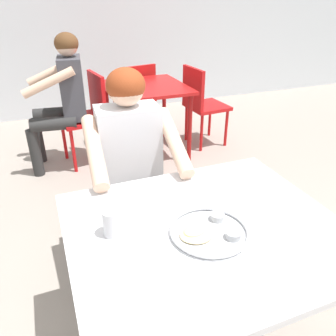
{
  "coord_description": "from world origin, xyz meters",
  "views": [
    {
      "loc": [
        -0.58,
        -0.84,
        1.54
      ],
      "look_at": [
        -0.12,
        0.32,
        0.87
      ],
      "focal_mm": 35.62,
      "sensor_mm": 36.0,
      "label": 1
    }
  ],
  "objects_px": {
    "thali_tray": "(209,231)",
    "chair_red_far": "(136,95)",
    "diner_foreground": "(133,161)",
    "drinking_cup": "(112,222)",
    "chair_foreground": "(127,178)",
    "patron_background": "(63,92)",
    "chair_red_right": "(201,101)",
    "table_foreground": "(206,241)",
    "chair_red_left": "(88,112)",
    "table_background_red": "(146,95)"
  },
  "relations": [
    {
      "from": "thali_tray",
      "to": "diner_foreground",
      "type": "distance_m",
      "value": 0.71
    },
    {
      "from": "chair_foreground",
      "to": "chair_red_far",
      "type": "relative_size",
      "value": 1.03
    },
    {
      "from": "thali_tray",
      "to": "chair_red_left",
      "type": "bearing_deg",
      "value": 92.38
    },
    {
      "from": "chair_red_left",
      "to": "patron_background",
      "type": "xyz_separation_m",
      "value": [
        -0.21,
        -0.02,
        0.22
      ]
    },
    {
      "from": "diner_foreground",
      "to": "chair_red_left",
      "type": "distance_m",
      "value": 1.6
    },
    {
      "from": "table_foreground",
      "to": "chair_foreground",
      "type": "height_order",
      "value": "chair_foreground"
    },
    {
      "from": "chair_red_far",
      "to": "table_foreground",
      "type": "bearing_deg",
      "value": -100.77
    },
    {
      "from": "diner_foreground",
      "to": "patron_background",
      "type": "bearing_deg",
      "value": 97.67
    },
    {
      "from": "table_foreground",
      "to": "chair_red_far",
      "type": "height_order",
      "value": "chair_red_far"
    },
    {
      "from": "table_background_red",
      "to": "patron_background",
      "type": "height_order",
      "value": "patron_background"
    },
    {
      "from": "drinking_cup",
      "to": "chair_red_right",
      "type": "bearing_deg",
      "value": 55.86
    },
    {
      "from": "diner_foreground",
      "to": "chair_red_right",
      "type": "height_order",
      "value": "diner_foreground"
    },
    {
      "from": "chair_foreground",
      "to": "diner_foreground",
      "type": "bearing_deg",
      "value": -93.09
    },
    {
      "from": "thali_tray",
      "to": "chair_red_far",
      "type": "xyz_separation_m",
      "value": [
        0.54,
        2.83,
        -0.26
      ]
    },
    {
      "from": "drinking_cup",
      "to": "chair_red_far",
      "type": "relative_size",
      "value": 0.13
    },
    {
      "from": "chair_foreground",
      "to": "diner_foreground",
      "type": "relative_size",
      "value": 0.71
    },
    {
      "from": "drinking_cup",
      "to": "thali_tray",
      "type": "bearing_deg",
      "value": -21.08
    },
    {
      "from": "chair_foreground",
      "to": "chair_red_left",
      "type": "relative_size",
      "value": 0.98
    },
    {
      "from": "diner_foreground",
      "to": "table_background_red",
      "type": "bearing_deg",
      "value": 69.61
    },
    {
      "from": "table_foreground",
      "to": "patron_background",
      "type": "height_order",
      "value": "patron_background"
    },
    {
      "from": "table_foreground",
      "to": "diner_foreground",
      "type": "height_order",
      "value": "diner_foreground"
    },
    {
      "from": "diner_foreground",
      "to": "thali_tray",
      "type": "bearing_deg",
      "value": -82.24
    },
    {
      "from": "table_foreground",
      "to": "thali_tray",
      "type": "relative_size",
      "value": 3.51
    },
    {
      "from": "diner_foreground",
      "to": "chair_red_right",
      "type": "bearing_deg",
      "value": 52.39
    },
    {
      "from": "patron_background",
      "to": "diner_foreground",
      "type": "bearing_deg",
      "value": -82.33
    },
    {
      "from": "drinking_cup",
      "to": "chair_red_right",
      "type": "height_order",
      "value": "chair_red_right"
    },
    {
      "from": "drinking_cup",
      "to": "chair_foreground",
      "type": "bearing_deg",
      "value": 72.09
    },
    {
      "from": "thali_tray",
      "to": "patron_background",
      "type": "distance_m",
      "value": 2.29
    },
    {
      "from": "chair_red_left",
      "to": "chair_red_far",
      "type": "relative_size",
      "value": 1.05
    },
    {
      "from": "diner_foreground",
      "to": "chair_red_far",
      "type": "xyz_separation_m",
      "value": [
        0.64,
        2.13,
        -0.24
      ]
    },
    {
      "from": "table_foreground",
      "to": "diner_foreground",
      "type": "xyz_separation_m",
      "value": [
        -0.11,
        0.66,
        0.07
      ]
    },
    {
      "from": "diner_foreground",
      "to": "chair_foreground",
      "type": "bearing_deg",
      "value": 86.91
    },
    {
      "from": "drinking_cup",
      "to": "chair_red_left",
      "type": "distance_m",
      "value": 2.19
    },
    {
      "from": "patron_background",
      "to": "chair_red_right",
      "type": "bearing_deg",
      "value": -0.44
    },
    {
      "from": "chair_red_far",
      "to": "patron_background",
      "type": "bearing_deg",
      "value": -146.37
    },
    {
      "from": "table_background_red",
      "to": "chair_red_right",
      "type": "bearing_deg",
      "value": 0.02
    },
    {
      "from": "table_foreground",
      "to": "chair_red_left",
      "type": "height_order",
      "value": "chair_red_left"
    },
    {
      "from": "chair_red_left",
      "to": "patron_background",
      "type": "bearing_deg",
      "value": -173.67
    },
    {
      "from": "table_foreground",
      "to": "table_background_red",
      "type": "xyz_separation_m",
      "value": [
        0.47,
        2.22,
        -0.02
      ]
    },
    {
      "from": "diner_foreground",
      "to": "drinking_cup",
      "type": "bearing_deg",
      "value": -113.14
    },
    {
      "from": "table_foreground",
      "to": "chair_foreground",
      "type": "bearing_deg",
      "value": 96.02
    },
    {
      "from": "table_background_red",
      "to": "chair_red_far",
      "type": "bearing_deg",
      "value": 84.12
    },
    {
      "from": "chair_foreground",
      "to": "chair_red_right",
      "type": "xyz_separation_m",
      "value": [
        1.19,
        1.33,
        0.0
      ]
    },
    {
      "from": "diner_foreground",
      "to": "chair_red_far",
      "type": "relative_size",
      "value": 1.45
    },
    {
      "from": "chair_foreground",
      "to": "table_background_red",
      "type": "height_order",
      "value": "chair_foreground"
    },
    {
      "from": "chair_foreground",
      "to": "chair_red_right",
      "type": "distance_m",
      "value": 1.78
    },
    {
      "from": "chair_red_far",
      "to": "drinking_cup",
      "type": "bearing_deg",
      "value": -108.07
    },
    {
      "from": "thali_tray",
      "to": "chair_red_far",
      "type": "distance_m",
      "value": 2.89
    },
    {
      "from": "chair_foreground",
      "to": "patron_background",
      "type": "xyz_separation_m",
      "value": [
        -0.22,
        1.34,
        0.24
      ]
    },
    {
      "from": "table_foreground",
      "to": "thali_tray",
      "type": "xyz_separation_m",
      "value": [
        -0.01,
        -0.04,
        0.08
      ]
    }
  ]
}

